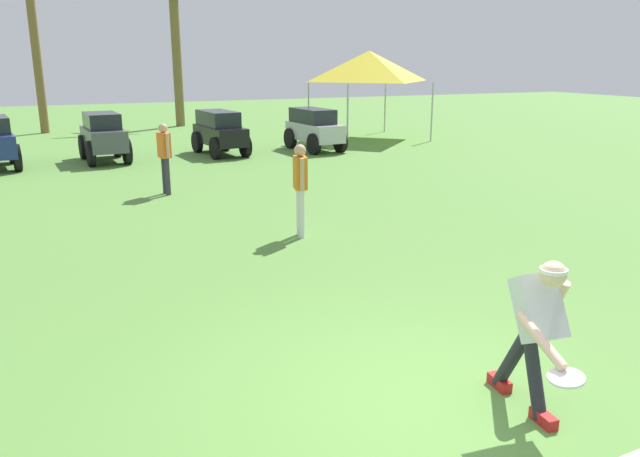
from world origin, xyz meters
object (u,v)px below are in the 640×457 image
at_px(event_tent, 369,66).
at_px(frisbee_in_flight, 566,378).
at_px(frisbee_thrower, 536,326).
at_px(palm_tree_far_left, 33,21).
at_px(teammate_midfield, 300,182).
at_px(parked_car_slot_d, 314,128).
at_px(palm_tree_left_of_centre, 176,47).
at_px(parked_car_slot_c, 220,131).
at_px(parked_car_slot_b, 103,136).
at_px(teammate_near_sideline, 164,152).

bearing_deg(event_tent, frisbee_in_flight, -113.98).
xyz_separation_m(frisbee_thrower, palm_tree_far_left, (-3.41, 24.09, 3.50)).
relative_size(teammate_midfield, parked_car_slot_d, 0.63).
xyz_separation_m(palm_tree_far_left, palm_tree_left_of_centre, (5.56, 0.45, -0.91)).
relative_size(frisbee_in_flight, parked_car_slot_c, 0.12).
xyz_separation_m(frisbee_thrower, frisbee_in_flight, (-0.25, -0.60, -0.12)).
bearing_deg(frisbee_in_flight, parked_car_slot_c, 83.72).
bearing_deg(event_tent, palm_tree_left_of_centre, 127.13).
height_order(teammate_midfield, parked_car_slot_b, teammate_midfield).
distance_m(parked_car_slot_b, event_tent, 9.94).
bearing_deg(frisbee_thrower, event_tent, 65.98).
height_order(parked_car_slot_b, palm_tree_left_of_centre, palm_tree_left_of_centre).
height_order(palm_tree_far_left, palm_tree_left_of_centre, palm_tree_far_left).
xyz_separation_m(teammate_midfield, palm_tree_far_left, (-3.70, 18.26, 3.35)).
xyz_separation_m(frisbee_in_flight, palm_tree_left_of_centre, (2.40, 25.14, 2.71)).
height_order(frisbee_thrower, palm_tree_left_of_centre, palm_tree_left_of_centre).
relative_size(frisbee_thrower, parked_car_slot_c, 0.56).
relative_size(palm_tree_far_left, palm_tree_left_of_centre, 1.22).
distance_m(teammate_midfield, parked_car_slot_d, 10.29).
bearing_deg(teammate_near_sideline, palm_tree_far_left, 99.23).
xyz_separation_m(frisbee_in_flight, event_tent, (7.93, 17.83, 1.97)).
relative_size(parked_car_slot_b, parked_car_slot_c, 0.97).
bearing_deg(event_tent, parked_car_slot_c, -164.51).
bearing_deg(palm_tree_left_of_centre, frisbee_in_flight, -95.45).
bearing_deg(parked_car_slot_c, event_tent, 15.49).
relative_size(teammate_near_sideline, parked_car_slot_c, 0.63).
bearing_deg(frisbee_thrower, frisbee_in_flight, -112.92).
bearing_deg(teammate_midfield, parked_car_slot_c, 82.73).
height_order(frisbee_in_flight, parked_car_slot_d, parked_car_slot_d).
bearing_deg(teammate_midfield, frisbee_thrower, -92.81).
bearing_deg(frisbee_in_flight, parked_car_slot_b, 95.94).
height_order(teammate_near_sideline, event_tent, event_tent).
distance_m(teammate_midfield, palm_tree_left_of_centre, 18.96).
relative_size(frisbee_thrower, parked_car_slot_d, 0.56).
xyz_separation_m(teammate_midfield, parked_car_slot_d, (4.30, 9.35, -0.22)).
distance_m(parked_car_slot_b, palm_tree_far_left, 9.37).
relative_size(frisbee_in_flight, palm_tree_left_of_centre, 0.05).
bearing_deg(palm_tree_far_left, teammate_near_sideline, -80.77).
distance_m(frisbee_in_flight, teammate_midfield, 6.46).
height_order(frisbee_thrower, parked_car_slot_c, frisbee_thrower).
bearing_deg(frisbee_in_flight, palm_tree_left_of_centre, 84.55).
distance_m(teammate_near_sideline, event_tent, 11.43).
distance_m(frisbee_in_flight, parked_car_slot_c, 16.22).
height_order(teammate_midfield, parked_car_slot_c, teammate_midfield).
relative_size(parked_car_slot_d, palm_tree_left_of_centre, 0.42).
relative_size(frisbee_in_flight, teammate_midfield, 0.19).
height_order(frisbee_thrower, teammate_near_sideline, teammate_near_sideline).
bearing_deg(parked_car_slot_b, palm_tree_left_of_centre, 65.61).
distance_m(parked_car_slot_c, palm_tree_far_left, 10.51).
relative_size(frisbee_in_flight, teammate_near_sideline, 0.19).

